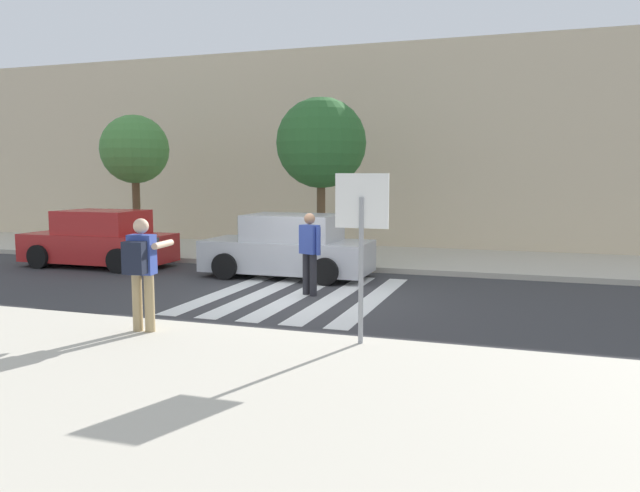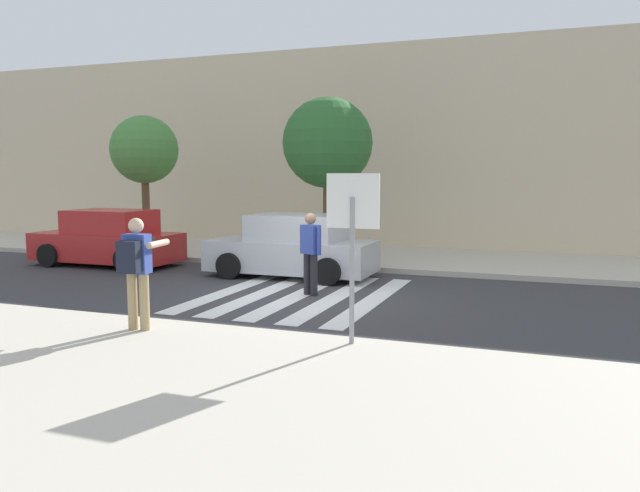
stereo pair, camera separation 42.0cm
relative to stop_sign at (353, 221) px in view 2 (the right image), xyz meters
The scene contains 16 objects.
ground_plane 4.63m from the stop_sign, 123.43° to the left, with size 120.00×120.00×0.00m, color #38383A.
sidewalk_near 3.98m from the stop_sign, 131.09° to the right, with size 60.00×6.00×0.14m, color beige.
sidewalk_far 9.97m from the stop_sign, 103.74° to the left, with size 60.00×4.80×0.14m, color beige.
building_facade_far 14.20m from the stop_sign, 99.50° to the left, with size 56.00×4.00×6.77m, color beige.
crosswalk_stripe_0 5.73m from the stop_sign, 136.50° to the left, with size 0.44×5.20×0.01m, color silver.
crosswalk_stripe_1 5.22m from the stop_sign, 130.01° to the left, with size 0.44×5.20×0.01m, color silver.
crosswalk_stripe_2 4.78m from the stop_sign, 122.00° to the left, with size 0.44×5.20×0.01m, color silver.
crosswalk_stripe_3 4.45m from the stop_sign, 112.31° to the left, with size 0.44×5.20×0.01m, color silver.
crosswalk_stripe_4 4.24m from the stop_sign, 101.07° to the left, with size 0.44×5.20×0.01m, color silver.
stop_sign is the anchor object (origin of this frame).
photographer_with_backpack 3.40m from the stop_sign, behind, with size 0.65×0.89×1.72m.
pedestrian_crossing 4.39m from the stop_sign, 119.23° to the left, with size 0.54×0.37×1.72m.
parked_car_red 10.76m from the stop_sign, 146.97° to the left, with size 4.10×1.92×1.55m.
parked_car_silver 6.84m from the stop_sign, 120.13° to the left, with size 4.10×1.92×1.55m.
street_tree_west 12.64m from the stop_sign, 138.79° to the left, with size 2.11×2.11×4.21m.
street_tree_center 9.04m from the stop_sign, 112.11° to the left, with size 2.51×2.51×4.51m.
Camera 2 is at (4.93, -11.76, 2.51)m, focal length 35.00 mm.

